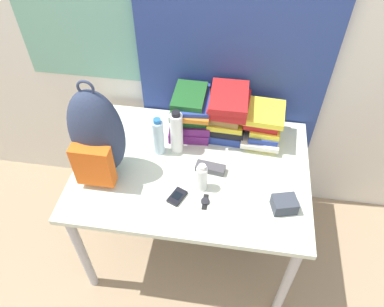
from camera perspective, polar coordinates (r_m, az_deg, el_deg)
ground_plane at (r=2.37m, az=-1.66°, el=-21.95°), size 12.00×12.00×0.00m
wall_back at (r=2.03m, az=2.14°, el=18.64°), size 6.00×0.06×2.50m
curtain_blue at (r=1.97m, az=6.63°, el=17.47°), size 1.02×0.04×2.50m
desk at (r=2.01m, az=0.00°, el=-3.62°), size 1.20×0.85×0.74m
backpack at (r=1.81m, az=-14.31°, el=2.48°), size 0.26×0.24×0.55m
book_stack_left at (r=2.06m, az=-0.19°, el=6.18°), size 0.24×0.29×0.26m
book_stack_center at (r=2.03m, az=5.43°, el=6.04°), size 0.23×0.27×0.28m
book_stack_right at (r=2.06m, az=10.79°, el=4.45°), size 0.23×0.29×0.20m
water_bottle at (r=1.95m, az=-5.14°, el=2.54°), size 0.06×0.06×0.23m
sports_bottle at (r=1.94m, az=-2.37°, el=3.23°), size 0.07×0.07×0.26m
sunscreen_bottle at (r=1.80m, az=1.50°, el=-3.71°), size 0.05×0.05×0.16m
cell_phone at (r=1.81m, az=-2.28°, el=-6.59°), size 0.09×0.11×0.02m
sunglasses_case at (r=1.92m, az=2.82°, el=-2.23°), size 0.16×0.07×0.04m
camera_pouch at (r=1.81m, az=13.89°, el=-7.52°), size 0.13×0.11×0.07m
wristwatch at (r=1.80m, az=2.02°, el=-7.33°), size 0.04×0.09×0.01m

